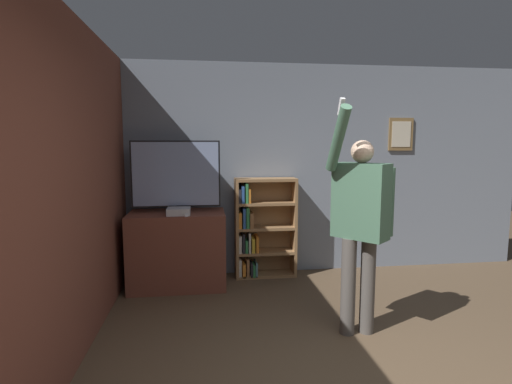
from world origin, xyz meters
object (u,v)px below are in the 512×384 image
at_px(television, 176,176).
at_px(person, 360,218).
at_px(bookshelf, 260,229).
at_px(game_console, 179,211).

relative_size(television, person, 0.50).
bearing_deg(bookshelf, game_console, -158.03).
bearing_deg(television, person, -41.16).
bearing_deg(bookshelf, television, -168.50).
height_order(game_console, person, person).
height_order(television, bookshelf, television).
bearing_deg(television, bookshelf, 11.50).
relative_size(game_console, bookshelf, 0.21).
relative_size(television, bookshelf, 0.81).
distance_m(television, bookshelf, 1.26).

